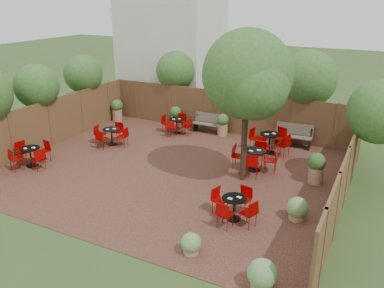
% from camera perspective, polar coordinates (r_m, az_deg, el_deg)
% --- Properties ---
extents(ground, '(80.00, 80.00, 0.00)m').
position_cam_1_polar(ground, '(14.98, -2.81, -3.84)').
color(ground, '#354F23').
rests_on(ground, ground).
extents(courtyard_paving, '(12.00, 10.00, 0.02)m').
position_cam_1_polar(courtyard_paving, '(14.97, -2.81, -3.80)').
color(courtyard_paving, '#361C16').
rests_on(courtyard_paving, ground).
extents(fence_back, '(12.00, 0.08, 2.00)m').
position_cam_1_polar(fence_back, '(18.87, 4.67, 4.56)').
color(fence_back, '#53361F').
rests_on(fence_back, ground).
extents(fence_left, '(0.08, 10.00, 2.00)m').
position_cam_1_polar(fence_left, '(18.19, -19.56, 2.80)').
color(fence_left, '#53361F').
rests_on(fence_left, ground).
extents(fence_right, '(0.08, 10.00, 2.00)m').
position_cam_1_polar(fence_right, '(12.93, 21.00, -4.53)').
color(fence_right, '#53361F').
rests_on(fence_right, ground).
extents(neighbour_building, '(5.00, 4.00, 8.00)m').
position_cam_1_polar(neighbour_building, '(22.93, -2.90, 15.08)').
color(neighbour_building, beige).
rests_on(neighbour_building, ground).
extents(overhang_foliage, '(15.53, 10.72, 2.49)m').
position_cam_1_polar(overhang_foliage, '(16.94, -1.85, 8.51)').
color(overhang_foliage, '#2D5A1D').
rests_on(overhang_foliage, ground).
extents(courtyard_tree, '(3.01, 2.96, 5.21)m').
position_cam_1_polar(courtyard_tree, '(13.25, 7.79, 9.15)').
color(courtyard_tree, black).
rests_on(courtyard_tree, courtyard_paving).
extents(park_bench_left, '(1.46, 0.47, 0.90)m').
position_cam_1_polar(park_bench_left, '(18.93, 2.38, 3.03)').
color(park_bench_left, brown).
rests_on(park_bench_left, courtyard_paving).
extents(park_bench_right, '(1.58, 0.57, 0.96)m').
position_cam_1_polar(park_bench_right, '(17.73, 14.27, 1.27)').
color(park_bench_right, brown).
rests_on(park_bench_right, courtyard_paving).
extents(bistro_tables, '(9.81, 7.45, 0.95)m').
position_cam_1_polar(bistro_tables, '(15.69, -0.86, -0.84)').
color(bistro_tables, black).
rests_on(bistro_tables, courtyard_paving).
extents(planters, '(11.19, 3.94, 1.11)m').
position_cam_1_polar(planters, '(18.04, 0.76, 2.52)').
color(planters, '#9A714D').
rests_on(planters, courtyard_paving).
extents(low_shrubs, '(2.59, 3.96, 0.73)m').
position_cam_1_polar(low_shrubs, '(10.53, 9.98, -13.46)').
color(low_shrubs, '#9A714D').
rests_on(low_shrubs, courtyard_paving).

